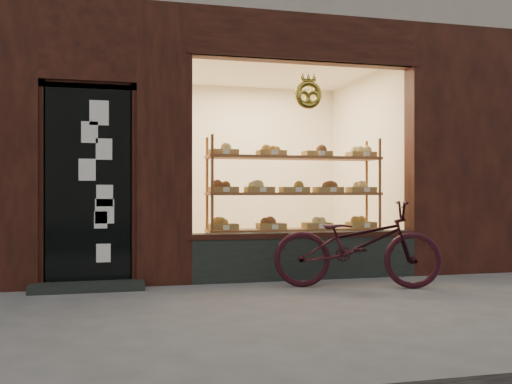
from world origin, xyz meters
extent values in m
plane|color=#545454|center=(0.00, 0.00, 0.00)|extent=(90.00, 90.00, 0.00)
cube|color=black|center=(0.45, 2.12, 0.28)|extent=(2.70, 0.25, 0.55)
cube|color=black|center=(-2.00, 2.06, 1.10)|extent=(0.90, 0.04, 2.15)
cube|color=black|center=(-2.00, 1.90, 0.04)|extent=(1.15, 0.35, 0.08)
torus|color=gold|center=(0.45, 2.02, 2.15)|extent=(0.33, 0.07, 0.33)
cube|color=brown|center=(0.45, 2.55, 0.05)|extent=(2.20, 0.45, 0.04)
cube|color=brown|center=(0.45, 2.55, 0.55)|extent=(2.20, 0.45, 0.03)
cube|color=brown|center=(0.45, 2.55, 1.00)|extent=(2.20, 0.45, 0.04)
cube|color=brown|center=(0.45, 2.55, 1.45)|extent=(2.20, 0.45, 0.04)
cylinder|color=brown|center=(-0.62, 2.35, 0.85)|extent=(0.04, 0.04, 1.70)
cylinder|color=brown|center=(1.52, 2.35, 0.85)|extent=(0.04, 0.04, 1.70)
cylinder|color=brown|center=(-0.62, 2.75, 0.85)|extent=(0.04, 0.04, 1.70)
cylinder|color=brown|center=(1.52, 2.75, 0.85)|extent=(0.04, 0.04, 1.70)
cube|color=#9C804D|center=(-0.45, 2.55, 0.60)|extent=(0.34, 0.24, 0.07)
sphere|color=olive|center=(-0.45, 2.55, 0.69)|extent=(0.11, 0.11, 0.11)
cube|color=white|center=(-0.45, 2.36, 0.60)|extent=(0.07, 0.01, 0.05)
cube|color=#9C804D|center=(0.15, 2.55, 0.60)|extent=(0.34, 0.24, 0.07)
sphere|color=brown|center=(0.15, 2.55, 0.69)|extent=(0.11, 0.11, 0.11)
cube|color=white|center=(0.15, 2.36, 0.60)|extent=(0.08, 0.01, 0.05)
cube|color=#9C804D|center=(0.75, 2.55, 0.60)|extent=(0.34, 0.24, 0.07)
sphere|color=#D1BE67|center=(0.75, 2.55, 0.69)|extent=(0.11, 0.11, 0.11)
cube|color=white|center=(0.75, 2.36, 0.60)|extent=(0.07, 0.01, 0.05)
cube|color=#9C804D|center=(1.35, 2.55, 0.60)|extent=(0.34, 0.24, 0.07)
sphere|color=olive|center=(1.35, 2.55, 0.69)|extent=(0.11, 0.11, 0.11)
cube|color=white|center=(1.35, 2.36, 0.60)|extent=(0.08, 0.01, 0.05)
cube|color=#9C804D|center=(-0.45, 2.55, 1.05)|extent=(0.34, 0.24, 0.07)
sphere|color=brown|center=(-0.45, 2.55, 1.14)|extent=(0.11, 0.11, 0.11)
cube|color=white|center=(-0.45, 2.36, 1.05)|extent=(0.07, 0.01, 0.06)
cube|color=#9C804D|center=(0.00, 2.55, 1.05)|extent=(0.34, 0.24, 0.07)
sphere|color=#D1BE67|center=(0.00, 2.55, 1.14)|extent=(0.11, 0.11, 0.11)
cube|color=white|center=(0.00, 2.36, 1.05)|extent=(0.07, 0.01, 0.06)
cube|color=#9C804D|center=(0.45, 2.55, 1.05)|extent=(0.34, 0.24, 0.07)
sphere|color=olive|center=(0.45, 2.55, 1.14)|extent=(0.11, 0.11, 0.11)
cube|color=white|center=(0.45, 2.36, 1.05)|extent=(0.07, 0.01, 0.06)
cube|color=#9C804D|center=(0.90, 2.55, 1.05)|extent=(0.34, 0.24, 0.07)
sphere|color=brown|center=(0.90, 2.55, 1.14)|extent=(0.11, 0.11, 0.11)
cube|color=white|center=(0.90, 2.36, 1.05)|extent=(0.07, 0.01, 0.06)
cube|color=#9C804D|center=(1.35, 2.55, 1.05)|extent=(0.34, 0.24, 0.07)
sphere|color=#D1BE67|center=(1.35, 2.55, 1.14)|extent=(0.11, 0.11, 0.11)
cube|color=white|center=(1.35, 2.36, 1.05)|extent=(0.08, 0.01, 0.06)
cube|color=#9C804D|center=(-0.45, 2.55, 1.50)|extent=(0.34, 0.24, 0.07)
sphere|color=#D1BE67|center=(-0.45, 2.55, 1.59)|extent=(0.11, 0.11, 0.11)
cube|color=white|center=(-0.45, 2.36, 1.50)|extent=(0.07, 0.01, 0.06)
cube|color=#9C804D|center=(0.15, 2.55, 1.50)|extent=(0.34, 0.24, 0.07)
sphere|color=olive|center=(0.15, 2.55, 1.59)|extent=(0.11, 0.11, 0.11)
cube|color=white|center=(0.15, 2.36, 1.50)|extent=(0.08, 0.01, 0.06)
cube|color=#9C804D|center=(0.75, 2.55, 1.50)|extent=(0.34, 0.24, 0.07)
sphere|color=brown|center=(0.75, 2.55, 1.59)|extent=(0.11, 0.11, 0.11)
cube|color=white|center=(0.75, 2.36, 1.50)|extent=(0.07, 0.01, 0.06)
cube|color=#9C804D|center=(1.35, 2.55, 1.50)|extent=(0.34, 0.24, 0.07)
sphere|color=#D1BE67|center=(1.35, 2.55, 1.59)|extent=(0.11, 0.11, 0.11)
cube|color=white|center=(1.35, 2.36, 1.50)|extent=(0.08, 0.01, 0.06)
imported|color=black|center=(0.78, 1.40, 0.46)|extent=(1.87, 1.14, 0.93)
camera|label=1|loc=(-1.72, -4.24, 1.02)|focal=40.00mm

